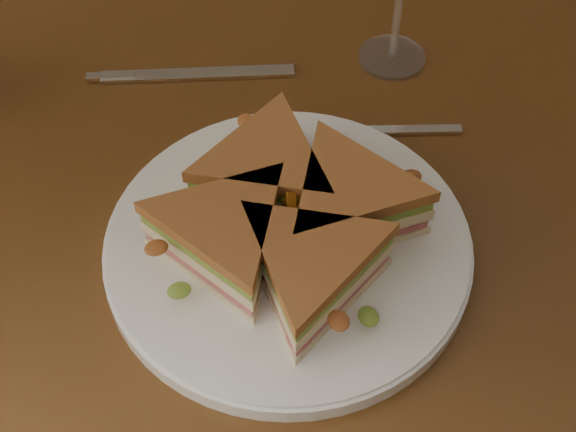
{
  "coord_description": "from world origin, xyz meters",
  "views": [
    {
      "loc": [
        -0.11,
        -0.48,
        1.31
      ],
      "look_at": [
        -0.01,
        -0.08,
        0.8
      ],
      "focal_mm": 50.0,
      "sensor_mm": 36.0,
      "label": 1
    }
  ],
  "objects_px": {
    "table": "(280,244)",
    "plate": "(288,247)",
    "spoon": "(321,131)",
    "sandwich_wedges": "(288,220)",
    "knife": "(184,75)"
  },
  "relations": [
    {
      "from": "table",
      "to": "spoon",
      "type": "relative_size",
      "value": 6.63
    },
    {
      "from": "spoon",
      "to": "knife",
      "type": "bearing_deg",
      "value": 148.2
    },
    {
      "from": "spoon",
      "to": "sandwich_wedges",
      "type": "bearing_deg",
      "value": -104.07
    },
    {
      "from": "sandwich_wedges",
      "to": "spoon",
      "type": "bearing_deg",
      "value": 62.71
    },
    {
      "from": "sandwich_wedges",
      "to": "spoon",
      "type": "relative_size",
      "value": 1.45
    },
    {
      "from": "plate",
      "to": "spoon",
      "type": "xyz_separation_m",
      "value": [
        0.07,
        0.13,
        -0.0
      ]
    },
    {
      "from": "spoon",
      "to": "knife",
      "type": "height_order",
      "value": "spoon"
    },
    {
      "from": "plate",
      "to": "spoon",
      "type": "relative_size",
      "value": 1.73
    },
    {
      "from": "knife",
      "to": "table",
      "type": "bearing_deg",
      "value": -58.53
    },
    {
      "from": "table",
      "to": "plate",
      "type": "relative_size",
      "value": 3.84
    },
    {
      "from": "plate",
      "to": "spoon",
      "type": "height_order",
      "value": "plate"
    },
    {
      "from": "table",
      "to": "sandwich_wedges",
      "type": "xyz_separation_m",
      "value": [
        -0.01,
        -0.08,
        0.14
      ]
    },
    {
      "from": "table",
      "to": "plate",
      "type": "distance_m",
      "value": 0.14
    },
    {
      "from": "table",
      "to": "spoon",
      "type": "xyz_separation_m",
      "value": [
        0.05,
        0.05,
        0.1
      ]
    },
    {
      "from": "table",
      "to": "knife",
      "type": "bearing_deg",
      "value": 110.23
    }
  ]
}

